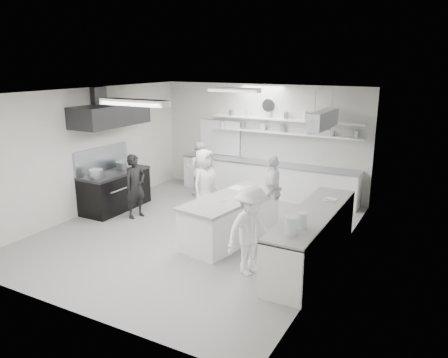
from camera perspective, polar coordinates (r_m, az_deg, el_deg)
The scene contains 27 objects.
floor at distance 9.54m, azimuth -3.77°, elevation -7.04°, with size 6.00×7.00×0.02m, color #9A9A9A.
ceiling at distance 8.85m, azimuth -4.11°, elevation 11.38°, with size 6.00×7.00×0.02m, color white.
wall_back at distance 12.11m, azimuth 4.94°, elevation 5.20°, with size 6.00×0.04×3.00m, color silver.
wall_front at distance 6.51m, azimuth -20.60°, elevation -4.58°, with size 6.00×0.04×3.00m, color silver.
wall_left at distance 10.94m, azimuth -17.38°, elevation 3.47°, with size 0.04×7.00×3.00m, color silver.
wall_right at distance 7.93m, azimuth 14.74°, elevation -0.62°, with size 0.04×7.00×3.00m, color silver.
stove at distance 11.19m, azimuth -14.07°, elevation -1.58°, with size 0.80×1.80×0.90m, color black.
exhaust_hood at distance 10.81m, azimuth -14.72°, elevation 8.11°, with size 0.85×2.00×0.50m, color #28282A.
back_counter at distance 11.96m, azimuth 5.57°, elevation -0.06°, with size 5.00×0.60×0.92m, color white.
shelf_lower at distance 11.70m, azimuth 7.88°, elevation 5.99°, with size 4.20×0.26×0.04m, color white.
shelf_upper at distance 11.65m, azimuth 7.94°, elevation 7.69°, with size 4.20×0.26×0.04m, color white.
pass_through_window at distance 12.67m, azimuth -0.52°, elevation 5.47°, with size 1.30×0.04×1.00m, color black.
wall_clock at distance 11.87m, azimuth 5.87°, elevation 9.60°, with size 0.32×0.32×0.05m, color white.
right_counter at distance 8.17m, azimuth 11.51°, elevation -7.61°, with size 0.74×3.30×0.94m, color white.
pot_rack at distance 10.31m, azimuth 12.88°, elevation 7.62°, with size 0.30×1.60×0.40m, color #9CA1AA.
light_fixture_front at distance 7.40m, azimuth -11.69°, elevation 9.82°, with size 1.30×0.25×0.10m, color white.
light_fixture_rear at distance 10.41m, azimuth 1.31°, elevation 11.60°, with size 1.30×0.25×0.10m, color white.
prep_island at distance 9.02m, azimuth 0.95°, elevation -5.31°, with size 0.88×2.35×0.87m, color white.
stove_pot at distance 11.34m, azimuth -12.87°, elevation 1.71°, with size 0.44×0.44×0.22m, color #9CA1AA.
cook_stove at distance 10.39m, azimuth -11.56°, elevation -0.94°, with size 0.55×0.36×1.52m, color black.
cook_back at distance 11.88m, azimuth -3.31°, elevation 1.33°, with size 0.73×0.57×1.50m, color white.
cook_island_left at distance 10.26m, azimuth -2.58°, elevation -0.52°, with size 0.80×0.52×1.63m, color white.
cook_island_right at distance 9.65m, azimuth 6.31°, elevation -1.59°, with size 0.96×0.40×1.64m, color white.
cook_right at distance 7.48m, azimuth 3.53°, elevation -6.77°, with size 1.03×0.59×1.60m, color white.
bowl_island_a at distance 9.44m, azimuth 1.90°, elevation -1.39°, with size 0.27×0.27×0.07m, color #9CA1AA.
bowl_island_b at distance 8.66m, azimuth -0.15°, elevation -2.93°, with size 0.20×0.20×0.06m, color white.
bowl_right at distance 8.71m, azimuth 13.70°, elevation -2.78°, with size 0.25×0.25×0.06m, color white.
Camera 1 is at (4.73, -7.45, 3.60)m, focal length 34.86 mm.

